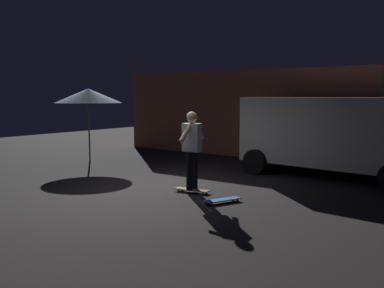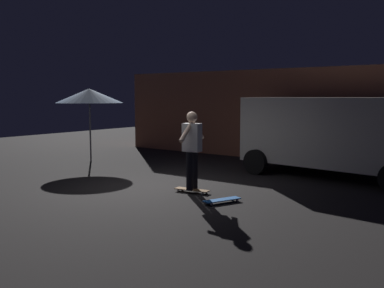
# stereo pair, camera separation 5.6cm
# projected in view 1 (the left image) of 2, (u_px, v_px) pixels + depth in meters

# --- Properties ---
(ground_plane) EXTENTS (28.00, 28.00, 0.00)m
(ground_plane) POSITION_uv_depth(u_px,v_px,m) (152.00, 188.00, 9.85)
(ground_plane) COLOR black
(low_building) EXTENTS (9.42, 4.27, 2.94)m
(low_building) POSITION_uv_depth(u_px,v_px,m) (263.00, 112.00, 16.57)
(low_building) COLOR #B76B4C
(low_building) RESTS_ON ground_plane
(parked_van) EXTENTS (4.77, 2.62, 2.03)m
(parked_van) POSITION_uv_depth(u_px,v_px,m) (336.00, 132.00, 11.01)
(parked_van) COLOR silver
(parked_van) RESTS_ON ground_plane
(patio_umbrella) EXTENTS (2.10, 2.10, 2.30)m
(patio_umbrella) POSITION_uv_depth(u_px,v_px,m) (88.00, 96.00, 13.71)
(patio_umbrella) COLOR slate
(patio_umbrella) RESTS_ON ground_plane
(skateboard_ridden) EXTENTS (0.80, 0.29, 0.07)m
(skateboard_ridden) POSITION_uv_depth(u_px,v_px,m) (192.00, 190.00, 9.36)
(skateboard_ridden) COLOR olive
(skateboard_ridden) RESTS_ON ground_plane
(skateboard_spare) EXTENTS (0.49, 0.80, 0.07)m
(skateboard_spare) POSITION_uv_depth(u_px,v_px,m) (222.00, 200.00, 8.45)
(skateboard_spare) COLOR #1959B2
(skateboard_spare) RESTS_ON ground_plane
(skater) EXTENTS (0.40, 0.99, 1.67)m
(skater) POSITION_uv_depth(u_px,v_px,m) (192.00, 145.00, 9.25)
(skater) COLOR black
(skater) RESTS_ON skateboard_ridden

